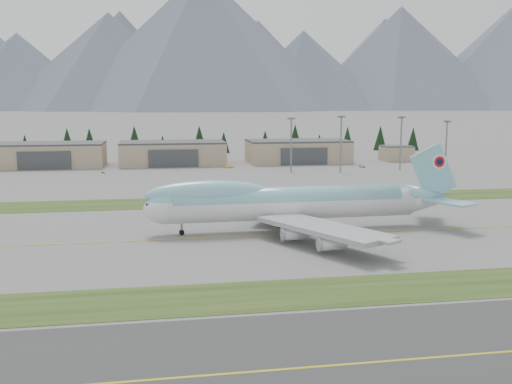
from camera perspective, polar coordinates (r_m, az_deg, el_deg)
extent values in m
plane|color=slate|center=(123.92, 0.39, -4.44)|extent=(7000.00, 7000.00, 0.00)
cube|color=#233F16|center=(88.19, 4.75, -10.06)|extent=(400.00, 14.00, 0.08)
cube|color=#233F16|center=(167.53, -2.28, -0.93)|extent=(400.00, 18.00, 0.08)
cube|color=#333333|center=(66.92, 10.05, -16.57)|extent=(400.00, 32.00, 0.04)
cube|color=gold|center=(123.92, 0.39, -4.44)|extent=(400.00, 0.40, 0.02)
cube|color=gold|center=(66.92, 10.05, -16.57)|extent=(400.00, 0.40, 0.02)
cylinder|color=white|center=(128.82, 3.68, -1.31)|extent=(56.05, 7.39, 6.49)
cylinder|color=#82C4D5|center=(128.38, 3.25, -0.80)|extent=(52.04, 6.83, 5.99)
ellipsoid|color=white|center=(125.02, -8.86, -1.71)|extent=(10.49, 6.66, 6.49)
ellipsoid|color=#82C4D5|center=(124.81, -8.87, -1.17)|extent=(8.78, 5.64, 5.51)
ellipsoid|color=#82C4D5|center=(125.05, -4.77, -0.19)|extent=(27.66, 5.96, 5.99)
cube|color=#0C1433|center=(124.75, -10.48, -1.17)|extent=(2.18, 2.63, 1.29)
cone|color=white|center=(140.51, 16.83, -0.82)|extent=(12.09, 6.56, 6.36)
cone|color=#82C4D5|center=(140.32, 16.85, -0.34)|extent=(11.08, 5.97, 5.79)
cube|color=#82C4D5|center=(140.03, 17.32, 1.94)|extent=(12.11, 0.79, 13.79)
cylinder|color=white|center=(140.69, 17.72, 2.93)|extent=(3.60, 0.26, 3.60)
cylinder|color=red|center=(140.77, 17.70, 2.93)|extent=(2.60, 0.24, 2.60)
cylinder|color=#0C1433|center=(140.86, 17.68, 2.94)|extent=(1.50, 0.22, 1.50)
cube|color=#82C4D5|center=(146.58, 16.46, -0.17)|extent=(9.96, 12.48, 0.46)
cube|color=#82C4D5|center=(136.16, 18.74, -0.96)|extent=(10.20, 12.50, 0.46)
cube|color=#9DA0A5|center=(145.37, 2.84, -0.85)|extent=(22.10, 31.01, 1.00)
cube|color=#9DA0A5|center=(114.15, 6.67, -3.61)|extent=(22.80, 30.83, 1.00)
cylinder|color=white|center=(140.88, 1.39, -1.94)|extent=(5.23, 2.58, 2.50)
cylinder|color=white|center=(150.84, 2.49, -1.22)|extent=(5.23, 2.58, 2.50)
cylinder|color=white|center=(117.09, 3.92, -4.20)|extent=(5.23, 2.58, 2.50)
cylinder|color=white|center=(109.77, 7.62, -5.15)|extent=(5.23, 2.58, 2.50)
cylinder|color=slate|center=(126.06, -7.44, -3.73)|extent=(0.45, 0.45, 2.40)
cylinder|color=slate|center=(132.19, 2.71, -3.02)|extent=(0.57, 0.57, 2.60)
cylinder|color=slate|center=(126.50, 3.33, -3.58)|extent=(0.57, 0.57, 2.60)
cylinder|color=slate|center=(133.41, 4.80, -2.94)|extent=(0.57, 0.57, 2.60)
cylinder|color=slate|center=(127.77, 5.51, -3.48)|extent=(0.57, 0.57, 2.60)
cylinder|color=black|center=(125.81, -7.43, -4.06)|extent=(1.10, 0.37, 1.10)
cylinder|color=black|center=(126.59, -7.45, -3.98)|extent=(1.10, 0.37, 1.10)
cylinder|color=black|center=(132.34, 2.71, -3.32)|extent=(1.21, 0.52, 1.20)
cylinder|color=black|center=(126.65, 3.33, -3.88)|extent=(1.21, 0.52, 1.20)
cylinder|color=black|center=(133.55, 4.80, -3.23)|extent=(1.21, 0.52, 1.20)
cylinder|color=black|center=(127.92, 5.51, -3.78)|extent=(1.21, 0.52, 1.20)
cube|color=tan|center=(274.19, -19.92, 3.45)|extent=(48.00, 26.00, 10.00)
cube|color=#3B3E40|center=(273.77, -19.98, 4.57)|extent=(48.00, 26.00, 0.80)
cube|color=#3B3E40|center=(261.26, -20.41, 2.95)|extent=(22.08, 0.60, 8.00)
cube|color=tan|center=(269.83, -8.33, 3.81)|extent=(48.00, 26.00, 10.00)
cube|color=#3B3E40|center=(269.41, -8.35, 4.95)|extent=(48.00, 26.00, 0.80)
cube|color=#3B3E40|center=(256.68, -8.25, 3.33)|extent=(22.08, 0.60, 8.00)
cube|color=tan|center=(277.71, 4.17, 4.02)|extent=(48.00, 26.00, 10.00)
cube|color=#3B3E40|center=(277.30, 4.19, 5.13)|extent=(48.00, 26.00, 0.80)
cube|color=#3B3E40|center=(264.96, 4.85, 3.56)|extent=(22.08, 0.60, 8.00)
cube|color=tan|center=(291.93, 13.86, 3.73)|extent=(14.00, 12.00, 7.00)
cube|color=#3B3E40|center=(291.63, 13.89, 4.47)|extent=(14.00, 12.00, 0.60)
cylinder|color=slate|center=(237.52, 3.53, 4.63)|extent=(0.70, 0.70, 21.81)
cube|color=slate|center=(236.94, 3.56, 7.35)|extent=(3.20, 3.20, 0.80)
cylinder|color=slate|center=(238.06, 8.48, 4.64)|extent=(0.70, 0.70, 22.54)
cube|color=slate|center=(237.50, 8.55, 7.45)|extent=(3.20, 3.20, 0.80)
cylinder|color=slate|center=(252.28, 14.28, 4.65)|extent=(0.70, 0.70, 22.08)
cube|color=slate|center=(251.74, 14.38, 7.25)|extent=(3.20, 3.20, 0.80)
cylinder|color=slate|center=(258.43, 18.48, 4.37)|extent=(0.70, 0.70, 20.32)
cube|color=slate|center=(257.89, 18.59, 6.71)|extent=(3.20, 3.20, 0.80)
imported|color=silver|center=(242.94, -15.02, 1.85)|extent=(1.86, 3.24, 1.04)
imported|color=gold|center=(253.55, -2.65, 2.43)|extent=(4.20, 2.38, 1.31)
imported|color=silver|center=(260.16, 10.56, 2.45)|extent=(2.11, 4.62, 1.31)
cone|color=black|center=(336.67, -22.09, 4.38)|extent=(6.46, 6.46, 11.54)
cone|color=black|center=(331.94, -18.35, 4.83)|extent=(8.42, 8.42, 15.03)
cone|color=black|center=(334.88, -16.30, 4.93)|extent=(8.28, 8.28, 14.79)
cone|color=black|center=(327.75, -12.05, 5.12)|extent=(8.96, 8.96, 15.99)
cone|color=black|center=(329.04, -9.31, 4.74)|extent=(5.94, 5.94, 10.60)
cone|color=black|center=(334.45, -5.68, 5.32)|extent=(8.77, 8.77, 15.67)
cone|color=black|center=(329.81, -3.24, 5.00)|extent=(6.85, 6.85, 12.24)
cone|color=black|center=(339.61, 0.92, 5.15)|extent=(7.02, 7.02, 12.54)
cone|color=black|center=(337.07, 3.93, 5.42)|extent=(9.14, 9.14, 16.32)
cone|color=black|center=(345.59, 6.35, 4.96)|extent=(5.68, 5.68, 10.15)
cone|color=black|center=(349.11, 9.13, 5.31)|extent=(8.15, 8.15, 14.56)
cone|color=black|center=(356.31, 12.31, 5.33)|extent=(8.45, 8.45, 15.08)
cone|color=black|center=(361.25, 15.42, 5.17)|extent=(7.81, 7.81, 13.94)
cone|color=#4B5664|center=(2429.17, -22.62, 11.04)|extent=(723.31, 723.31, 293.22)
cone|color=white|center=(2435.03, -22.75, 13.10)|extent=(274.86, 274.86, 117.29)
cone|color=#4B5664|center=(2296.39, -14.41, 12.50)|extent=(833.72, 833.72, 365.57)
cone|color=white|center=(2306.35, -14.52, 15.22)|extent=(316.82, 316.82, 146.23)
cone|color=#4B5664|center=(2237.83, -5.36, 14.80)|extent=(1106.67, 1106.67, 518.30)
cone|color=#4B5664|center=(2322.04, 4.74, 12.02)|extent=(700.35, 700.35, 309.75)
cone|color=white|center=(2328.94, 4.77, 14.30)|extent=(266.13, 266.13, 123.90)
cone|color=#4B5664|center=(2570.21, 14.18, 12.83)|extent=(973.99, 973.99, 430.46)
cone|color=white|center=(2582.80, 14.29, 15.68)|extent=(370.12, 370.12, 172.18)
cone|color=#4B5664|center=(3031.47, -13.31, 12.71)|extent=(963.65, 963.65, 481.82)
cone|color=white|center=(3043.89, -13.40, 15.24)|extent=(385.46, 385.46, 212.00)
cone|color=#4B5664|center=(3069.73, 0.18, 12.62)|extent=(905.82, 905.82, 452.91)
cone|color=white|center=(3080.50, 0.18, 14.98)|extent=(362.33, 362.33, 199.28)
cone|color=#4B5664|center=(3263.11, 12.68, 12.42)|extent=(958.03, 958.03, 479.02)
cone|color=white|center=(3274.52, 12.77, 14.76)|extent=(383.21, 383.21, 210.77)
cone|color=#4B5664|center=(3584.26, 23.32, 11.58)|extent=(954.55, 954.55, 477.28)
cone|color=white|center=(3594.56, 23.45, 13.70)|extent=(381.82, 381.82, 210.00)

